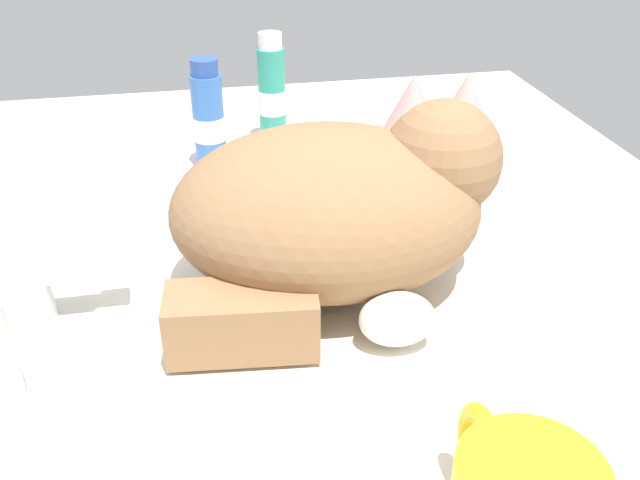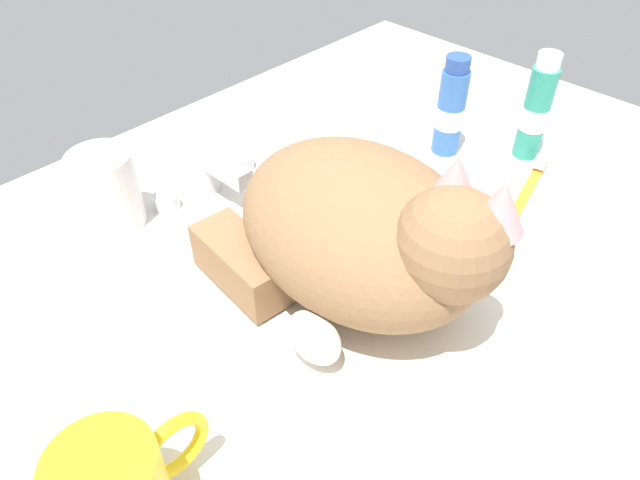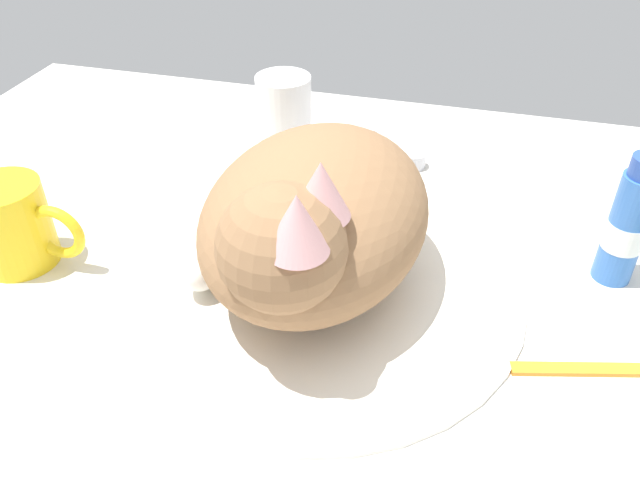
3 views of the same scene
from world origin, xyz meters
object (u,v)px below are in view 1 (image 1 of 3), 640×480
object	(u,v)px
faucet	(44,293)
mouthwash_bottle	(271,93)
toothpaste_bottle	(209,119)
toothbrush	(319,158)
cat	(341,205)

from	to	relation	value
faucet	mouthwash_bottle	xyz separation A→B (cm)	(32.55, -22.15, 3.88)
toothpaste_bottle	mouthwash_bottle	world-z (taller)	mouthwash_bottle
toothpaste_bottle	mouthwash_bottle	xyz separation A→B (cm)	(6.36, -7.73, 0.38)
toothpaste_bottle	mouthwash_bottle	bearing A→B (deg)	-50.57
faucet	toothbrush	world-z (taller)	faucet
mouthwash_bottle	toothbrush	xyz separation A→B (cm)	(-7.15, -4.51, -5.70)
toothpaste_bottle	toothbrush	size ratio (longest dim) A/B	0.88
cat	faucet	bearing A→B (deg)	89.42
faucet	mouthwash_bottle	size ratio (longest dim) A/B	1.04
toothpaste_bottle	cat	bearing A→B (deg)	-160.99
cat	toothbrush	size ratio (longest dim) A/B	1.94
toothbrush	cat	bearing A→B (deg)	173.03
faucet	toothbrush	size ratio (longest dim) A/B	0.97
faucet	cat	xyz separation A→B (cm)	(-0.24, -23.53, 5.42)
toothpaste_bottle	toothbrush	bearing A→B (deg)	-93.71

